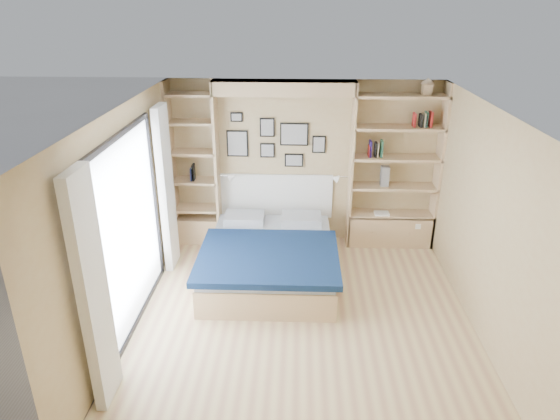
{
  "coord_description": "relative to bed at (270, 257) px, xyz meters",
  "views": [
    {
      "loc": [
        -0.08,
        -5.01,
        3.55
      ],
      "look_at": [
        -0.31,
        0.9,
        1.04
      ],
      "focal_mm": 32.0,
      "sensor_mm": 36.0,
      "label": 1
    }
  ],
  "objects": [
    {
      "name": "ground",
      "position": [
        0.45,
        -1.02,
        -0.28
      ],
      "size": [
        4.5,
        4.5,
        0.0
      ],
      "primitive_type": "plane",
      "color": "#DDC388",
      "rests_on": "ground"
    },
    {
      "name": "reading_lamps",
      "position": [
        0.15,
        0.98,
        0.82
      ],
      "size": [
        1.92,
        0.12,
        0.15
      ],
      "color": "silver",
      "rests_on": "ground"
    },
    {
      "name": "deck_chair",
      "position": [
        -2.54,
        -0.11,
        0.08
      ],
      "size": [
        0.62,
        0.85,
        0.77
      ],
      "rotation": [
        0.0,
        0.0,
        0.23
      ],
      "color": "tan",
      "rests_on": "ground"
    },
    {
      "name": "deck",
      "position": [
        -3.15,
        -1.02,
        -0.28
      ],
      "size": [
        3.2,
        4.0,
        0.05
      ],
      "primitive_type": "cube",
      "color": "#66594B",
      "rests_on": "ground"
    },
    {
      "name": "shelf_decor",
      "position": [
        1.49,
        1.05,
        1.39
      ],
      "size": [
        3.5,
        0.23,
        2.03
      ],
      "color": "#A51E1E",
      "rests_on": "ground"
    },
    {
      "name": "photo_gallery",
      "position": [
        -0.0,
        1.21,
        1.32
      ],
      "size": [
        1.48,
        0.02,
        0.82
      ],
      "color": "black",
      "rests_on": "ground"
    },
    {
      "name": "bed",
      "position": [
        0.0,
        0.0,
        0.0
      ],
      "size": [
        1.8,
        2.34,
        1.07
      ],
      "color": "tan",
      "rests_on": "ground"
    },
    {
      "name": "room_shell",
      "position": [
        0.06,
        0.5,
        0.79
      ],
      "size": [
        4.5,
        4.5,
        4.5
      ],
      "color": "tan",
      "rests_on": "ground"
    }
  ]
}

